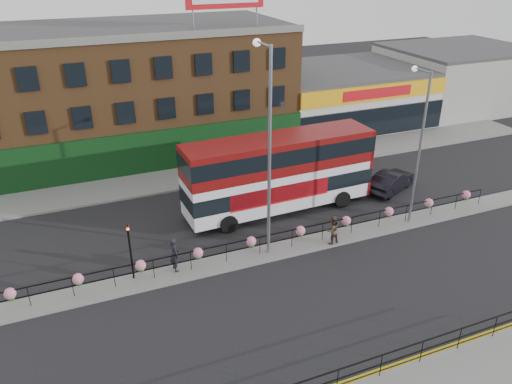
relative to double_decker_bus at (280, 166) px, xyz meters
name	(u,v)px	position (x,y,z in m)	size (l,w,h in m)	color
ground	(276,252)	(-2.36, -4.72, -3.13)	(120.00, 120.00, 0.00)	black
north_pavement	(212,173)	(-2.36, 7.28, -3.05)	(60.00, 4.00, 0.15)	slate
median	(276,251)	(-2.36, -4.72, -3.05)	(60.00, 1.60, 0.15)	slate
yellow_line_inner	(373,371)	(-2.36, -14.42, -3.12)	(60.00, 0.10, 0.01)	gold
yellow_line_outer	(376,374)	(-2.36, -14.60, -3.12)	(60.00, 0.10, 0.01)	gold
brick_building	(134,89)	(-6.36, 15.24, 2.00)	(25.00, 12.21, 10.30)	brown
supermarket	(340,95)	(13.64, 15.18, -0.48)	(15.00, 12.25, 5.30)	silver
warehouse_east	(457,76)	(28.39, 15.28, 0.02)	(14.50, 12.00, 6.30)	#9D9D98
median_railing	(276,237)	(-2.36, -4.72, -2.08)	(30.04, 0.56, 1.23)	black
south_railing	(338,375)	(-4.36, -14.82, -2.17)	(20.04, 0.05, 1.12)	black
double_decker_bus	(280,166)	(0.00, 0.00, 0.00)	(12.66, 3.47, 5.09)	white
car	(391,181)	(8.67, -0.40, -2.39)	(4.71, 3.29, 1.47)	black
pedestrian_a	(174,254)	(-8.15, -4.45, -1.99)	(0.56, 0.77, 1.97)	black
pedestrian_b	(332,230)	(0.97, -5.25, -2.10)	(0.94, 0.79, 1.76)	#4A382F
lamp_column_west	(267,137)	(-2.86, -4.46, 3.85)	(0.41, 2.02, 11.53)	slate
lamp_column_east	(419,136)	(6.78, -4.65, 2.65)	(0.34, 1.67, 9.50)	slate
traffic_light_median	(129,240)	(-10.36, -4.33, -0.66)	(0.15, 0.28, 3.65)	black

